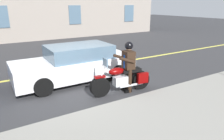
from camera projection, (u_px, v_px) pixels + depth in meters
The scene contains 5 objects.
ground_plane at pixel (80, 86), 7.71m from camera, with size 80.00×80.00×0.00m, color #333335.
lane_center_stripe at pixel (63, 71), 9.33m from camera, with size 60.00×0.16×0.01m, color #E5DB4C.
motorcycle_main at pixel (123, 80), 7.05m from camera, with size 2.22×0.73×1.26m.
rider_main at pixel (128, 62), 6.95m from camera, with size 0.66×0.59×1.74m.
car_silver at pixel (76, 63), 8.10m from camera, with size 4.60×1.92×1.40m.
Camera 1 is at (2.72, 6.73, 2.90)m, focal length 33.26 mm.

